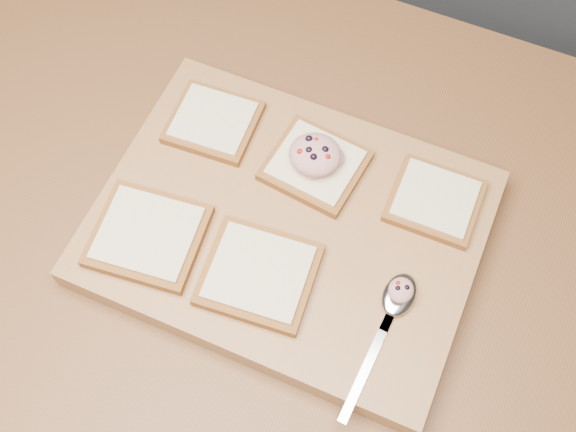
{
  "coord_description": "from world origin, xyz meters",
  "views": [
    {
      "loc": [
        0.07,
        -0.4,
        1.74
      ],
      "look_at": [
        -0.09,
        -0.03,
        0.95
      ],
      "focal_mm": 45.0,
      "sensor_mm": 36.0,
      "label": 1
    }
  ],
  "objects_px": {
    "tuna_salad_dollop": "(315,154)",
    "bread_far_center": "(315,165)",
    "spoon": "(395,305)",
    "cutting_board": "(288,228)"
  },
  "relations": [
    {
      "from": "bread_far_center",
      "to": "tuna_salad_dollop",
      "type": "relative_size",
      "value": 1.92
    },
    {
      "from": "bread_far_center",
      "to": "spoon",
      "type": "relative_size",
      "value": 0.66
    },
    {
      "from": "spoon",
      "to": "cutting_board",
      "type": "bearing_deg",
      "value": 161.28
    },
    {
      "from": "tuna_salad_dollop",
      "to": "bread_far_center",
      "type": "bearing_deg",
      "value": -10.15
    },
    {
      "from": "cutting_board",
      "to": "tuna_salad_dollop",
      "type": "distance_m",
      "value": 0.1
    },
    {
      "from": "bread_far_center",
      "to": "tuna_salad_dollop",
      "type": "xyz_separation_m",
      "value": [
        -0.0,
        0.0,
        0.02
      ]
    },
    {
      "from": "bread_far_center",
      "to": "cutting_board",
      "type": "bearing_deg",
      "value": -91.37
    },
    {
      "from": "spoon",
      "to": "tuna_salad_dollop",
      "type": "bearing_deg",
      "value": 138.89
    },
    {
      "from": "bread_far_center",
      "to": "spoon",
      "type": "bearing_deg",
      "value": -41.34
    },
    {
      "from": "cutting_board",
      "to": "spoon",
      "type": "height_order",
      "value": "spoon"
    }
  ]
}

